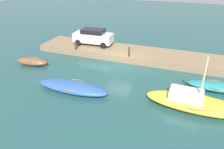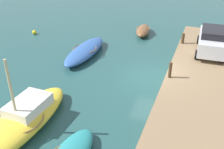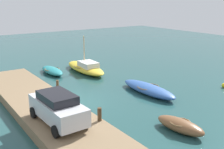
{
  "view_description": "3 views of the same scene",
  "coord_description": "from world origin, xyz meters",
  "px_view_note": "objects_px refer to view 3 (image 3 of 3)",
  "views": [
    {
      "loc": [
        -6.11,
        18.03,
        8.57
      ],
      "look_at": [
        -0.92,
        4.24,
        1.22
      ],
      "focal_mm": 35.56,
      "sensor_mm": 36.0,
      "label": 1
    },
    {
      "loc": [
        -14.63,
        -2.64,
        8.23
      ],
      "look_at": [
        -1.5,
        2.28,
        0.61
      ],
      "focal_mm": 42.6,
      "sensor_mm": 36.0,
      "label": 2
    },
    {
      "loc": [
        17.29,
        -8.57,
        7.32
      ],
      "look_at": [
        -0.95,
        3.96,
        1.2
      ],
      "focal_mm": 44.42,
      "sensor_mm": 36.0,
      "label": 3
    }
  ],
  "objects_px": {
    "sailboat_yellow": "(86,67)",
    "mooring_post_mid_west": "(100,114)",
    "marker_buoy": "(224,85)",
    "mooring_post_west": "(58,87)",
    "rowboat_teal": "(52,71)",
    "motorboat_blue": "(148,89)",
    "dinghy_brown": "(180,125)",
    "parked_car": "(58,108)"
  },
  "relations": [
    {
      "from": "marker_buoy",
      "to": "sailboat_yellow",
      "type": "bearing_deg",
      "value": -147.4
    },
    {
      "from": "rowboat_teal",
      "to": "mooring_post_mid_west",
      "type": "relative_size",
      "value": 5.15
    },
    {
      "from": "sailboat_yellow",
      "to": "mooring_post_mid_west",
      "type": "bearing_deg",
      "value": -24.01
    },
    {
      "from": "mooring_post_west",
      "to": "marker_buoy",
      "type": "height_order",
      "value": "mooring_post_west"
    },
    {
      "from": "parked_car",
      "to": "marker_buoy",
      "type": "bearing_deg",
      "value": 86.93
    },
    {
      "from": "rowboat_teal",
      "to": "parked_car",
      "type": "height_order",
      "value": "parked_car"
    },
    {
      "from": "mooring_post_mid_west",
      "to": "dinghy_brown",
      "type": "bearing_deg",
      "value": 55.21
    },
    {
      "from": "rowboat_teal",
      "to": "parked_car",
      "type": "distance_m",
      "value": 13.16
    },
    {
      "from": "marker_buoy",
      "to": "mooring_post_west",
      "type": "bearing_deg",
      "value": -110.87
    },
    {
      "from": "dinghy_brown",
      "to": "rowboat_teal",
      "type": "relative_size",
      "value": 0.8
    },
    {
      "from": "dinghy_brown",
      "to": "parked_car",
      "type": "distance_m",
      "value": 6.95
    },
    {
      "from": "mooring_post_west",
      "to": "parked_car",
      "type": "distance_m",
      "value": 5.1
    },
    {
      "from": "dinghy_brown",
      "to": "mooring_post_west",
      "type": "distance_m",
      "value": 9.17
    },
    {
      "from": "motorboat_blue",
      "to": "sailboat_yellow",
      "type": "xyz_separation_m",
      "value": [
        -8.61,
        -0.87,
        0.11
      ]
    },
    {
      "from": "motorboat_blue",
      "to": "dinghy_brown",
      "type": "distance_m",
      "value": 6.62
    },
    {
      "from": "mooring_post_west",
      "to": "marker_buoy",
      "type": "xyz_separation_m",
      "value": [
        4.92,
        12.91,
        -0.94
      ]
    },
    {
      "from": "motorboat_blue",
      "to": "rowboat_teal",
      "type": "xyz_separation_m",
      "value": [
        -9.94,
        -3.95,
        -0.05
      ]
    },
    {
      "from": "marker_buoy",
      "to": "dinghy_brown",
      "type": "bearing_deg",
      "value": -69.57
    },
    {
      "from": "dinghy_brown",
      "to": "parked_car",
      "type": "height_order",
      "value": "parked_car"
    },
    {
      "from": "mooring_post_west",
      "to": "motorboat_blue",
      "type": "bearing_deg",
      "value": 70.27
    },
    {
      "from": "sailboat_yellow",
      "to": "marker_buoy",
      "type": "xyz_separation_m",
      "value": [
        11.15,
        7.13,
        -0.28
      ]
    },
    {
      "from": "dinghy_brown",
      "to": "marker_buoy",
      "type": "distance_m",
      "value": 9.77
    },
    {
      "from": "sailboat_yellow",
      "to": "mooring_post_west",
      "type": "bearing_deg",
      "value": -41.05
    },
    {
      "from": "sailboat_yellow",
      "to": "mooring_post_mid_west",
      "type": "distance_m",
      "value": 13.29
    },
    {
      "from": "rowboat_teal",
      "to": "marker_buoy",
      "type": "xyz_separation_m",
      "value": [
        12.48,
        10.22,
        -0.11
      ]
    },
    {
      "from": "parked_car",
      "to": "marker_buoy",
      "type": "xyz_separation_m",
      "value": [
        0.26,
        14.94,
        -1.36
      ]
    },
    {
      "from": "sailboat_yellow",
      "to": "parked_car",
      "type": "relative_size",
      "value": 1.56
    },
    {
      "from": "dinghy_brown",
      "to": "parked_car",
      "type": "bearing_deg",
      "value": -129.47
    },
    {
      "from": "motorboat_blue",
      "to": "sailboat_yellow",
      "type": "height_order",
      "value": "sailboat_yellow"
    },
    {
      "from": "rowboat_teal",
      "to": "mooring_post_mid_west",
      "type": "height_order",
      "value": "mooring_post_mid_west"
    },
    {
      "from": "rowboat_teal",
      "to": "mooring_post_mid_west",
      "type": "bearing_deg",
      "value": -10.79
    },
    {
      "from": "mooring_post_west",
      "to": "parked_car",
      "type": "height_order",
      "value": "parked_car"
    },
    {
      "from": "sailboat_yellow",
      "to": "mooring_post_mid_west",
      "type": "relative_size",
      "value": 8.6
    },
    {
      "from": "rowboat_teal",
      "to": "marker_buoy",
      "type": "relative_size",
      "value": 10.57
    },
    {
      "from": "motorboat_blue",
      "to": "rowboat_teal",
      "type": "bearing_deg",
      "value": -158.64
    },
    {
      "from": "mooring_post_west",
      "to": "sailboat_yellow",
      "type": "bearing_deg",
      "value": 137.19
    },
    {
      "from": "dinghy_brown",
      "to": "mooring_post_mid_west",
      "type": "height_order",
      "value": "mooring_post_mid_west"
    },
    {
      "from": "motorboat_blue",
      "to": "marker_buoy",
      "type": "relative_size",
      "value": 15.01
    },
    {
      "from": "dinghy_brown",
      "to": "mooring_post_mid_west",
      "type": "relative_size",
      "value": 4.1
    },
    {
      "from": "motorboat_blue",
      "to": "mooring_post_mid_west",
      "type": "height_order",
      "value": "mooring_post_mid_west"
    },
    {
      "from": "dinghy_brown",
      "to": "sailboat_yellow",
      "type": "bearing_deg",
      "value": 165.05
    },
    {
      "from": "mooring_post_mid_west",
      "to": "parked_car",
      "type": "relative_size",
      "value": 0.18
    }
  ]
}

